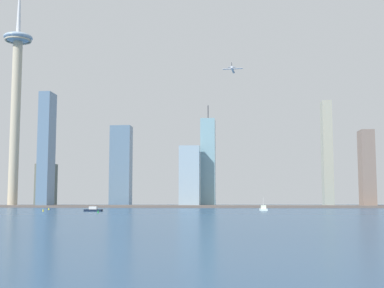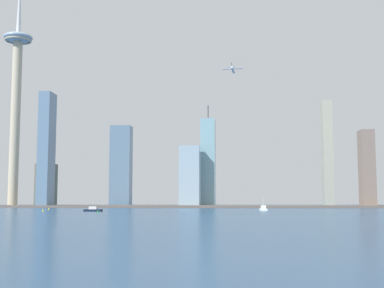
# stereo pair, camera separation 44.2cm
# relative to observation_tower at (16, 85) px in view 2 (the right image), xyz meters

# --- Properties ---
(ground_plane) EXTENTS (6000.00, 6000.00, 0.00)m
(ground_plane) POSITION_rel_observation_tower_xyz_m (228.06, -477.22, -158.64)
(ground_plane) COLOR navy
(waterfront_pier) EXTENTS (903.59, 61.15, 2.78)m
(waterfront_pier) POSITION_rel_observation_tower_xyz_m (228.06, -5.38, -157.25)
(waterfront_pier) COLOR #645951
(waterfront_pier) RESTS_ON ground
(observation_tower) EXTENTS (37.52, 37.52, 317.28)m
(observation_tower) POSITION_rel_observation_tower_xyz_m (0.00, 0.00, 0.00)
(observation_tower) COLOR #BDB095
(observation_tower) RESTS_ON ground
(skyscraper_0) EXTENTS (25.87, 14.10, 77.54)m
(skyscraper_0) POSITION_rel_observation_tower_xyz_m (226.50, 10.15, -119.87)
(skyscraper_0) COLOR #91ABBF
(skyscraper_0) RESTS_ON ground
(skyscraper_1) EXTENTS (27.33, 20.84, 108.74)m
(skyscraper_1) POSITION_rel_observation_tower_xyz_m (130.59, 43.41, -104.27)
(skyscraper_1) COLOR slate
(skyscraper_1) RESTS_ON ground
(skyscraper_2) EXTENTS (18.73, 26.86, 133.99)m
(skyscraper_2) POSITION_rel_observation_tower_xyz_m (248.64, 36.64, -100.99)
(skyscraper_2) COLOR #79A5B4
(skyscraper_2) RESTS_ON ground
(skyscraper_4) EXTENTS (15.63, 24.56, 92.73)m
(skyscraper_4) POSITION_rel_observation_tower_xyz_m (441.61, -6.48, -112.28)
(skyscraper_4) COLOR #7A695E
(skyscraper_4) RESTS_ON ground
(skyscraper_5) EXTENTS (14.25, 26.24, 143.11)m
(skyscraper_5) POSITION_rel_observation_tower_xyz_m (50.40, -19.72, -87.09)
(skyscraper_5) COLOR slate
(skyscraper_5) RESTS_ON ground
(skyscraper_6) EXTENTS (13.11, 25.32, 147.91)m
(skyscraper_6) POSITION_rel_observation_tower_xyz_m (412.23, 98.19, -84.69)
(skyscraper_6) COLOR #A0A18F
(skyscraper_6) RESTS_ON ground
(skyscraper_7) EXTENTS (27.23, 20.87, 61.09)m
(skyscraper_7) POSITION_rel_observation_tower_xyz_m (9.51, 90.03, -128.09)
(skyscraper_7) COLOR #63685A
(skyscraper_7) RESTS_ON ground
(boat_0) EXTENTS (6.58, 15.96, 11.68)m
(boat_0) POSITION_rel_observation_tower_xyz_m (310.63, -179.15, -156.93)
(boat_0) COLOR white
(boat_0) RESTS_ON ground
(boat_1) EXTENTS (14.82, 5.92, 4.14)m
(boat_1) POSITION_rel_observation_tower_xyz_m (168.19, -220.37, -157.16)
(boat_1) COLOR black
(boat_1) RESTS_ON ground
(channel_buoy_0) EXTENTS (1.02, 1.02, 2.38)m
(channel_buoy_0) POSITION_rel_observation_tower_xyz_m (185.50, -268.58, -157.45)
(channel_buoy_0) COLOR green
(channel_buoy_0) RESTS_ON ground
(channel_buoy_1) EXTENTS (1.31, 1.31, 2.57)m
(channel_buoy_1) POSITION_rel_observation_tower_xyz_m (127.47, -226.51, -157.35)
(channel_buoy_1) COLOR yellow
(channel_buoy_1) RESTS_ON ground
(channel_buoy_2) EXTENTS (1.84, 1.84, 1.93)m
(channel_buoy_2) POSITION_rel_observation_tower_xyz_m (104.92, -152.73, -157.68)
(channel_buoy_2) COLOR yellow
(channel_buoy_2) RESTS_ON ground
(airplane) EXTENTS (26.85, 31.05, 8.07)m
(airplane) POSITION_rel_observation_tower_xyz_m (281.80, 40.77, 24.26)
(airplane) COLOR silver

